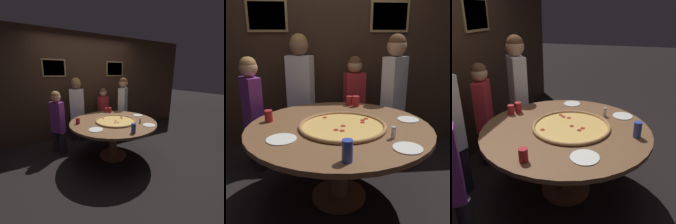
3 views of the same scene
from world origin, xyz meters
The scene contains 16 objects.
ground_plane centered at (0.00, 0.00, 0.00)m, with size 24.00×24.00×0.00m, color black.
back_wall centered at (0.00, 1.42, 1.30)m, with size 6.40×0.08×2.60m.
dining_table centered at (0.00, 0.00, 0.62)m, with size 1.63×1.63×0.74m.
giant_pizza centered at (0.03, -0.05, 0.75)m, with size 0.77×0.77×0.03m.
drink_cup_by_shaker centered at (-0.01, -0.67, 0.81)m, with size 0.07×0.07×0.15m, color #384CB7.
drink_cup_near_right centered at (0.25, 0.61, 0.80)m, with size 0.08×0.08×0.12m, color #B22328.
drink_cup_centre_back centered at (0.18, 0.67, 0.79)m, with size 0.07×0.07×0.10m, color #B22328.
drink_cup_front_edge centered at (-0.64, 0.16, 0.79)m, with size 0.07×0.07×0.11m, color #B22328.
white_plate_left_side centered at (-0.47, -0.28, 0.74)m, with size 0.23×0.23×0.01m, color white.
white_plate_beside_cup centered at (0.67, 0.10, 0.74)m, with size 0.20×0.20×0.01m, color white.
white_plate_right_side centered at (0.44, -0.52, 0.74)m, with size 0.21×0.21×0.01m, color white.
condiment_shaker centered at (0.39, -0.33, 0.79)m, with size 0.04×0.04×0.10m.
diner_far_right centered at (0.76, 0.85, 0.87)m, with size 0.38×0.36×1.53m.
diner_side_right centered at (-0.92, 0.68, 0.74)m, with size 0.29×0.33×1.30m.
diner_side_left centered at (-0.39, 1.07, 0.87)m, with size 0.41×0.27×1.53m.
diner_far_left centered at (0.30, 1.10, 0.72)m, with size 0.33×0.20×1.26m.
Camera 2 is at (-0.19, -2.08, 1.50)m, focal length 40.00 mm.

